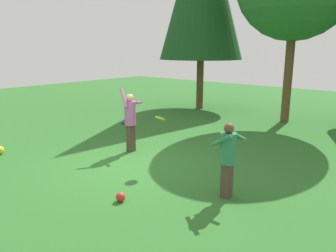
{
  "coord_description": "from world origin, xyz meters",
  "views": [
    {
      "loc": [
        6.11,
        -5.84,
        3.11
      ],
      "look_at": [
        0.56,
        0.71,
        1.05
      ],
      "focal_mm": 35.18,
      "sensor_mm": 36.0,
      "label": 1
    }
  ],
  "objects_px": {
    "person_thrower": "(130,117)",
    "ball_yellow": "(0,150)",
    "frisbee": "(160,118)",
    "ball_red": "(121,197)",
    "ball_blue": "(124,122)",
    "person_catcher": "(228,154)"
  },
  "relations": [
    {
      "from": "ball_blue",
      "to": "ball_yellow",
      "type": "bearing_deg",
      "value": -89.0
    },
    {
      "from": "ball_yellow",
      "to": "ball_red",
      "type": "relative_size",
      "value": 1.28
    },
    {
      "from": "person_thrower",
      "to": "frisbee",
      "type": "height_order",
      "value": "person_thrower"
    },
    {
      "from": "ball_yellow",
      "to": "ball_blue",
      "type": "xyz_separation_m",
      "value": [
        -0.09,
        5.03,
        -0.03
      ]
    },
    {
      "from": "person_thrower",
      "to": "ball_blue",
      "type": "bearing_deg",
      "value": 156.48
    },
    {
      "from": "person_thrower",
      "to": "ball_red",
      "type": "bearing_deg",
      "value": -31.91
    },
    {
      "from": "ball_yellow",
      "to": "ball_blue",
      "type": "relative_size",
      "value": 1.3
    },
    {
      "from": "person_catcher",
      "to": "ball_red",
      "type": "height_order",
      "value": "person_catcher"
    },
    {
      "from": "frisbee",
      "to": "person_catcher",
      "type": "bearing_deg",
      "value": -11.3
    },
    {
      "from": "ball_red",
      "to": "ball_blue",
      "type": "bearing_deg",
      "value": 137.23
    },
    {
      "from": "person_catcher",
      "to": "ball_blue",
      "type": "xyz_separation_m",
      "value": [
        -6.72,
        3.17,
        -0.85
      ]
    },
    {
      "from": "person_catcher",
      "to": "ball_red",
      "type": "distance_m",
      "value": 2.39
    },
    {
      "from": "frisbee",
      "to": "ball_yellow",
      "type": "distance_m",
      "value": 5.08
    },
    {
      "from": "person_thrower",
      "to": "frisbee",
      "type": "relative_size",
      "value": 7.15
    },
    {
      "from": "frisbee",
      "to": "ball_blue",
      "type": "height_order",
      "value": "frisbee"
    },
    {
      "from": "person_catcher",
      "to": "frisbee",
      "type": "relative_size",
      "value": 5.91
    },
    {
      "from": "person_thrower",
      "to": "person_catcher",
      "type": "bearing_deg",
      "value": 2.27
    },
    {
      "from": "person_catcher",
      "to": "ball_blue",
      "type": "bearing_deg",
      "value": -13.98
    },
    {
      "from": "ball_blue",
      "to": "person_catcher",
      "type": "bearing_deg",
      "value": -25.28
    },
    {
      "from": "person_thrower",
      "to": "ball_yellow",
      "type": "bearing_deg",
      "value": -119.96
    },
    {
      "from": "person_catcher",
      "to": "ball_yellow",
      "type": "xyz_separation_m",
      "value": [
        -6.63,
        -1.86,
        -0.83
      ]
    },
    {
      "from": "person_catcher",
      "to": "ball_yellow",
      "type": "relative_size",
      "value": 6.43
    }
  ]
}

